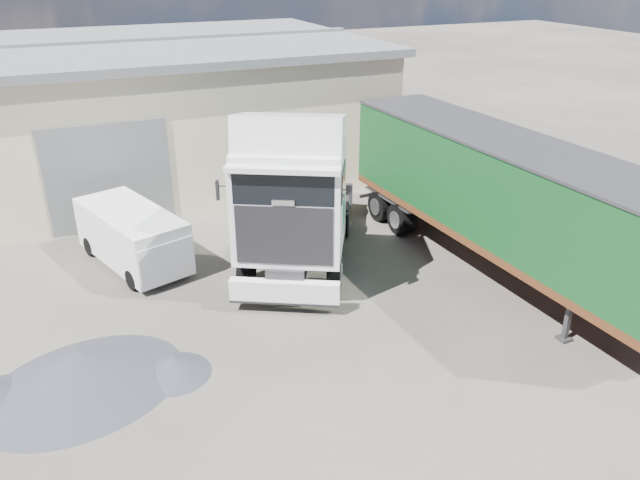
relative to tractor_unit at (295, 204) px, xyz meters
name	(u,v)px	position (x,y,z in m)	size (l,w,h in m)	color
ground	(271,381)	(-2.46, -4.66, -2.09)	(120.00, 120.00, 0.00)	black
brick_boundary_wall	(516,176)	(9.04, 1.34, -0.84)	(0.35, 26.00, 2.50)	brown
tractor_unit	(295,204)	(0.00, 0.00, 0.00)	(5.96, 7.71, 4.97)	black
box_trailer	(498,191)	(5.31, -2.14, 0.32)	(2.97, 11.97, 3.95)	#2D2D30
panel_van	(135,239)	(-4.23, 2.17, -1.21)	(2.89, 4.50, 1.71)	black
gravel_heap	(77,371)	(-6.32, -3.21, -1.66)	(6.07, 5.67, 0.93)	black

